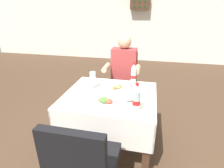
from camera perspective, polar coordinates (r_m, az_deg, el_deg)
The scene contains 13 objects.
ground_plane at distance 2.27m, azimuth 0.79°, elevation -21.33°, with size 11.00×11.00×0.00m, color #473323.
back_wall at distance 5.94m, azimuth 10.05°, elevation 21.43°, with size 11.00×0.12×2.91m, color silver.
main_dining_table at distance 2.04m, azimuth -0.61°, elevation -7.60°, with size 1.00×0.89×0.72m.
chair_far_diner_seat at distance 2.78m, azimuth 3.28°, elevation 1.13°, with size 0.44×0.50×0.97m.
chair_near_camera_side at distance 1.41m, azimuth -9.03°, elevation -24.41°, with size 0.44×0.50×0.97m.
seated_diner_far at distance 2.62m, azimuth 3.64°, elevation 3.40°, with size 0.50×0.46×1.26m.
plate_near_camera at distance 1.76m, azimuth -2.54°, elevation -5.72°, with size 0.25×0.25×0.07m.
plate_far_diner at distance 2.08m, azimuth 2.17°, elevation -1.26°, with size 0.24×0.24×0.06m.
beer_glass_left at distance 1.75m, azimuth 5.38°, elevation -2.79°, with size 0.07×0.07×0.21m.
beer_glass_middle at distance 2.08m, azimuth -6.19°, elevation 1.31°, with size 0.07×0.07×0.20m.
cola_bottle_primary at distance 2.21m, azimuth 6.97°, elevation 3.10°, with size 0.07×0.07×0.27m.
cola_bottle_secondary at distance 1.61m, azimuth 7.89°, elevation -4.89°, with size 0.07×0.07×0.28m.
wall_bottle_rack at distance 5.78m, azimuth 9.02°, elevation 24.76°, with size 0.56×0.21×0.42m.
Camera 1 is at (0.32, -1.59, 1.59)m, focal length 28.30 mm.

